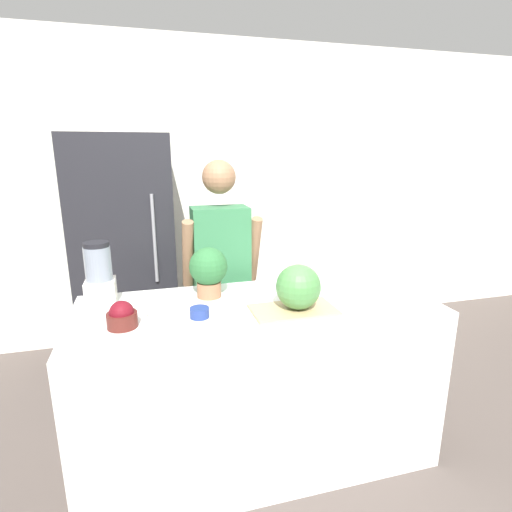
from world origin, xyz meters
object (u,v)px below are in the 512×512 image
at_px(person, 221,281).
at_px(bowl_cream, 160,314).
at_px(blender, 99,274).
at_px(refrigerator, 126,254).
at_px(bowl_small_blue, 200,313).
at_px(bowl_cherries, 122,316).
at_px(potted_plant, 208,270).
at_px(watermelon, 298,287).

bearing_deg(person, bowl_cream, -119.92).
relative_size(person, blender, 5.05).
height_order(person, bowl_cream, person).
distance_m(refrigerator, person, 0.94).
bearing_deg(bowl_small_blue, blender, 143.81).
relative_size(refrigerator, bowl_cherries, 13.22).
xyz_separation_m(refrigerator, person, (0.63, -0.70, -0.06)).
height_order(person, blender, person).
bearing_deg(bowl_cherries, bowl_small_blue, 2.61).
height_order(bowl_small_blue, potted_plant, potted_plant).
relative_size(watermelon, bowl_small_blue, 2.42).
distance_m(bowl_cherries, bowl_cream, 0.17).
bearing_deg(refrigerator, bowl_cherries, -88.34).
xyz_separation_m(person, potted_plant, (-0.15, -0.44, 0.22)).
height_order(blender, potted_plant, blender).
distance_m(blender, potted_plant, 0.57).
relative_size(refrigerator, bowl_small_blue, 19.47).
relative_size(refrigerator, bowl_cream, 15.23).
bearing_deg(person, blender, -152.64).
relative_size(watermelon, bowl_cream, 1.89).
distance_m(refrigerator, bowl_small_blue, 1.46).
bearing_deg(watermelon, blender, 157.67).
bearing_deg(bowl_cream, blender, 128.81).
bearing_deg(person, potted_plant, -108.42).
relative_size(bowl_cherries, bowl_small_blue, 1.47).
bearing_deg(person, refrigerator, 132.08).
bearing_deg(refrigerator, blender, -94.35).
relative_size(person, bowl_cream, 13.78).
distance_m(bowl_cherries, potted_plant, 0.53).
xyz_separation_m(watermelon, blender, (-0.96, 0.39, 0.03)).
relative_size(bowl_small_blue, blender, 0.29).
bearing_deg(bowl_cherries, blender, 108.63).
bearing_deg(watermelon, person, 108.06).
bearing_deg(bowl_cherries, potted_plant, 32.98).
relative_size(refrigerator, potted_plant, 6.53).
xyz_separation_m(person, bowl_small_blue, (-0.24, -0.71, 0.09)).
relative_size(person, bowl_small_blue, 17.62).
bearing_deg(potted_plant, refrigerator, 112.85).
distance_m(refrigerator, bowl_cherries, 1.43).
bearing_deg(bowl_cream, bowl_small_blue, 4.57).
distance_m(person, bowl_cream, 0.85).
bearing_deg(potted_plant, person, 71.58).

